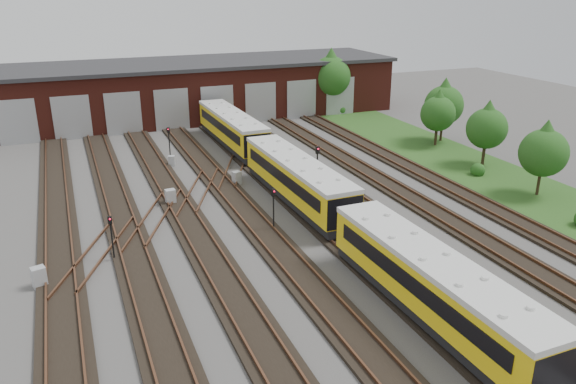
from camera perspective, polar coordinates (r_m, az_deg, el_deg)
name	(u,v)px	position (r m, az deg, el deg)	size (l,w,h in m)	color
ground	(329,264)	(31.88, 4.15, -7.36)	(120.00, 120.00, 0.00)	#413E3C
track_network	(322,259)	(32.23, 3.42, -6.79)	(30.40, 70.00, 0.33)	black
maintenance_shed	(178,90)	(67.39, -11.08, 10.17)	(51.00, 12.50, 6.35)	#561D15
grass_verge	(481,172)	(49.62, 18.99, 1.95)	(8.00, 55.00, 0.05)	#224517
metro_train	(297,179)	(39.69, 0.92, 1.33)	(2.81, 46.23, 2.93)	black
signal_mast_0	(111,232)	(33.02, -17.52, -3.94)	(0.23, 0.21, 2.71)	black
signal_mast_1	(273,204)	(35.17, -1.48, -1.25)	(0.27, 0.25, 2.86)	black
signal_mast_2	(169,139)	(51.08, -12.00, 5.29)	(0.27, 0.26, 2.88)	black
signal_mast_3	(317,164)	(41.63, 2.99, 2.91)	(0.28, 0.26, 3.62)	black
relay_cabinet_0	(39,277)	(32.05, -23.96, -7.93)	(0.68, 0.57, 1.13)	#A7A9AC
relay_cabinet_1	(172,161)	(49.48, -11.73, 3.12)	(0.53, 0.44, 0.89)	#A7A9AC
relay_cabinet_2	(171,197)	(40.72, -11.84, -0.51)	(0.68, 0.56, 1.13)	#A7A9AC
relay_cabinet_3	(237,178)	(44.12, -5.23, 1.44)	(0.62, 0.52, 1.04)	#A7A9AC
relay_cabinet_4	(259,144)	(53.25, -3.01, 4.89)	(0.68, 0.56, 1.13)	#A7A9AC
tree_0	(331,72)	(67.91, 4.38, 12.10)	(4.70, 4.70, 7.80)	#2F2315
tree_1	(438,110)	(55.76, 15.03, 8.09)	(3.33, 3.33, 5.51)	#2F2315
tree_2	(444,101)	(57.45, 15.59, 8.93)	(3.82, 3.82, 6.34)	#2F2315
tree_3	(487,124)	(50.66, 19.60, 6.56)	(3.46, 3.46, 5.73)	#2F2315
tree_4	(545,147)	(44.67, 24.61, 4.16)	(3.49, 3.49, 5.78)	#2F2315
bush_1	(478,168)	(48.56, 18.74, 2.30)	(1.19, 1.19, 1.19)	#1B4814
bush_2	(341,108)	(68.78, 5.38, 8.53)	(1.39, 1.39, 1.39)	#1B4814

